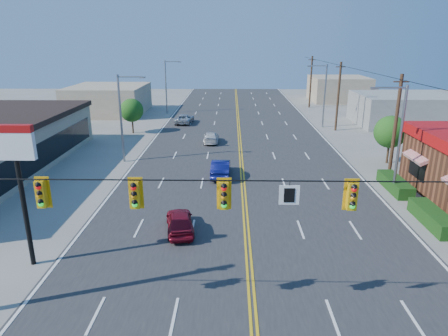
{
  "coord_description": "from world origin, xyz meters",
  "views": [
    {
      "loc": [
        -0.94,
        -13.69,
        10.88
      ],
      "look_at": [
        -1.45,
        13.31,
        2.2
      ],
      "focal_mm": 32.0,
      "sensor_mm": 36.0,
      "label": 1
    }
  ],
  "objects_px": {
    "car_silver": "(184,119)",
    "signal_span": "(253,209)",
    "car_magenta": "(180,222)",
    "car_blue": "(221,169)",
    "pizza_hut_sign": "(18,167)",
    "car_white": "(211,138)"
  },
  "relations": [
    {
      "from": "car_silver",
      "to": "car_white",
      "type": "bearing_deg",
      "value": 116.57
    },
    {
      "from": "signal_span",
      "to": "car_silver",
      "type": "relative_size",
      "value": 5.37
    },
    {
      "from": "car_blue",
      "to": "car_white",
      "type": "distance_m",
      "value": 11.5
    },
    {
      "from": "car_silver",
      "to": "signal_span",
      "type": "bearing_deg",
      "value": 105.37
    },
    {
      "from": "car_blue",
      "to": "car_white",
      "type": "relative_size",
      "value": 1.09
    },
    {
      "from": "signal_span",
      "to": "pizza_hut_sign",
      "type": "distance_m",
      "value": 11.6
    },
    {
      "from": "car_magenta",
      "to": "car_silver",
      "type": "bearing_deg",
      "value": -94.28
    },
    {
      "from": "signal_span",
      "to": "car_silver",
      "type": "height_order",
      "value": "signal_span"
    },
    {
      "from": "car_white",
      "to": "car_blue",
      "type": "bearing_deg",
      "value": 96.56
    },
    {
      "from": "signal_span",
      "to": "car_blue",
      "type": "xyz_separation_m",
      "value": [
        -1.69,
        17.81,
        -4.18
      ]
    },
    {
      "from": "pizza_hut_sign",
      "to": "car_silver",
      "type": "relative_size",
      "value": 1.51
    },
    {
      "from": "pizza_hut_sign",
      "to": "car_magenta",
      "type": "height_order",
      "value": "pizza_hut_sign"
    },
    {
      "from": "pizza_hut_sign",
      "to": "car_blue",
      "type": "bearing_deg",
      "value": 56.36
    },
    {
      "from": "pizza_hut_sign",
      "to": "car_magenta",
      "type": "relative_size",
      "value": 1.8
    },
    {
      "from": "car_blue",
      "to": "car_silver",
      "type": "distance_m",
      "value": 22.7
    },
    {
      "from": "car_blue",
      "to": "car_silver",
      "type": "relative_size",
      "value": 0.94
    },
    {
      "from": "car_blue",
      "to": "signal_span",
      "type": "bearing_deg",
      "value": 96.8
    },
    {
      "from": "pizza_hut_sign",
      "to": "car_silver",
      "type": "height_order",
      "value": "pizza_hut_sign"
    },
    {
      "from": "car_blue",
      "to": "car_silver",
      "type": "bearing_deg",
      "value": -74.5
    },
    {
      "from": "car_magenta",
      "to": "car_blue",
      "type": "distance_m",
      "value": 10.4
    },
    {
      "from": "car_blue",
      "to": "car_white",
      "type": "xyz_separation_m",
      "value": [
        -1.37,
        11.42,
        -0.13
      ]
    },
    {
      "from": "car_magenta",
      "to": "car_blue",
      "type": "relative_size",
      "value": 0.89
    }
  ]
}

